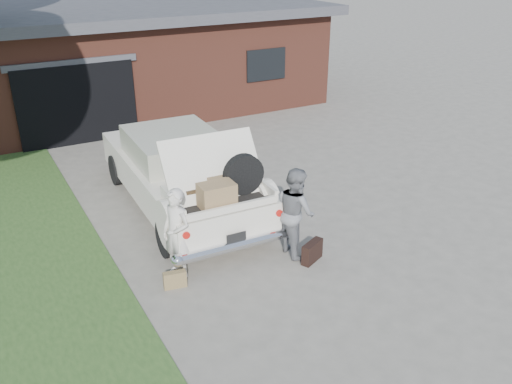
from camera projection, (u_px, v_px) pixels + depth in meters
ground at (272, 260)px, 9.70m from camera, size 90.00×90.00×0.00m
house at (126, 54)px, 18.51m from camera, size 12.80×7.80×3.30m
sedan at (182, 172)px, 11.30m from camera, size 2.32×5.53×2.07m
woman_left at (177, 234)px, 8.94m from camera, size 0.57×0.68×1.59m
woman_right at (295, 211)px, 9.62m from camera, size 0.67×0.83×1.65m
suitcase_left at (175, 280)px, 8.88m from camera, size 0.39×0.19×0.29m
suitcase_right at (312, 252)px, 9.60m from camera, size 0.51×0.34×0.38m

